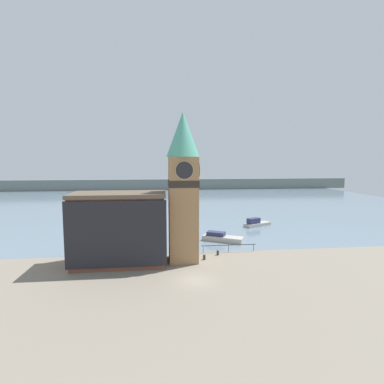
{
  "coord_description": "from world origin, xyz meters",
  "views": [
    {
      "loc": [
        -4.16,
        -32.64,
        13.51
      ],
      "look_at": [
        0.2,
        5.3,
        9.57
      ],
      "focal_mm": 28.0,
      "sensor_mm": 36.0,
      "label": 1
    }
  ],
  "objects_px": {
    "pier_building": "(119,228)",
    "boat_near": "(222,238)",
    "mooring_bollard_far": "(204,257)",
    "boat_far": "(256,223)",
    "mooring_bollard_near": "(218,252)",
    "clock_tower": "(183,183)"
  },
  "relations": [
    {
      "from": "clock_tower",
      "to": "boat_near",
      "type": "relative_size",
      "value": 2.83
    },
    {
      "from": "boat_near",
      "to": "boat_far",
      "type": "xyz_separation_m",
      "value": [
        9.64,
        10.71,
        0.06
      ]
    },
    {
      "from": "clock_tower",
      "to": "mooring_bollard_near",
      "type": "relative_size",
      "value": 27.6
    },
    {
      "from": "pier_building",
      "to": "boat_far",
      "type": "xyz_separation_m",
      "value": [
        25.39,
        20.13,
        -4.11
      ]
    },
    {
      "from": "boat_far",
      "to": "mooring_bollard_far",
      "type": "bearing_deg",
      "value": -151.6
    },
    {
      "from": "pier_building",
      "to": "boat_near",
      "type": "xyz_separation_m",
      "value": [
        15.75,
        9.42,
        -4.17
      ]
    },
    {
      "from": "mooring_bollard_near",
      "to": "mooring_bollard_far",
      "type": "xyz_separation_m",
      "value": [
        -2.26,
        -1.77,
        0.01
      ]
    },
    {
      "from": "pier_building",
      "to": "mooring_bollard_far",
      "type": "height_order",
      "value": "pier_building"
    },
    {
      "from": "boat_near",
      "to": "pier_building",
      "type": "bearing_deg",
      "value": -120.24
    },
    {
      "from": "clock_tower",
      "to": "mooring_bollard_far",
      "type": "xyz_separation_m",
      "value": [
        2.89,
        -0.07,
        -10.2
      ]
    },
    {
      "from": "clock_tower",
      "to": "boat_near",
      "type": "xyz_separation_m",
      "value": [
        7.3,
        9.1,
        -10.02
      ]
    },
    {
      "from": "boat_near",
      "to": "mooring_bollard_far",
      "type": "height_order",
      "value": "boat_near"
    },
    {
      "from": "clock_tower",
      "to": "boat_near",
      "type": "bearing_deg",
      "value": 51.27
    },
    {
      "from": "mooring_bollard_far",
      "to": "boat_far",
      "type": "bearing_deg",
      "value": 54.75
    },
    {
      "from": "boat_near",
      "to": "clock_tower",
      "type": "bearing_deg",
      "value": -99.85
    },
    {
      "from": "mooring_bollard_near",
      "to": "pier_building",
      "type": "bearing_deg",
      "value": -171.55
    },
    {
      "from": "boat_near",
      "to": "boat_far",
      "type": "relative_size",
      "value": 1.1
    },
    {
      "from": "pier_building",
      "to": "mooring_bollard_near",
      "type": "height_order",
      "value": "pier_building"
    },
    {
      "from": "pier_building",
      "to": "mooring_bollard_far",
      "type": "distance_m",
      "value": 12.15
    },
    {
      "from": "boat_far",
      "to": "mooring_bollard_near",
      "type": "xyz_separation_m",
      "value": [
        -11.8,
        -18.11,
        -0.25
      ]
    },
    {
      "from": "boat_far",
      "to": "mooring_bollard_near",
      "type": "distance_m",
      "value": 21.61
    },
    {
      "from": "mooring_bollard_near",
      "to": "mooring_bollard_far",
      "type": "bearing_deg",
      "value": -141.86
    }
  ]
}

